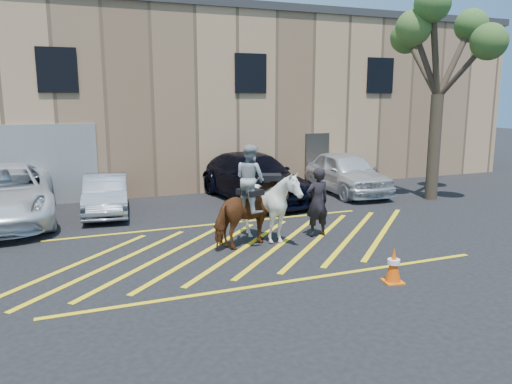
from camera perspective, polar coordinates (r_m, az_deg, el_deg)
name	(u,v)px	position (r m, az deg, el deg)	size (l,w,h in m)	color
ground	(240,245)	(12.83, -1.85, -6.03)	(90.00, 90.00, 0.00)	black
car_white_pickup	(2,194)	(16.71, -27.06, -0.22)	(2.85, 6.18, 1.72)	white
car_silver_sedan	(106,194)	(16.75, -16.80, -0.26)	(1.33, 3.81, 1.25)	gray
car_blue_suv	(253,177)	(18.16, -0.30, 1.72)	(2.33, 5.74, 1.67)	black
car_white_suv	(346,172)	(19.75, 10.23, 2.21)	(1.90, 4.73, 1.61)	silver
handler	(317,202)	(13.48, 7.02, -1.16)	(0.68, 0.45, 1.88)	black
warehouse	(151,98)	(23.90, -11.95, 10.49)	(32.42, 10.20, 7.30)	tan
hatching_zone	(244,248)	(12.56, -1.38, -6.38)	(12.60, 5.12, 0.01)	yellow
mounted_bay	(250,206)	(12.44, -0.67, -1.61)	(2.15, 1.56, 2.58)	brown
saddled_white	(270,205)	(12.87, 1.62, -1.55)	(2.07, 2.18, 1.91)	silver
traffic_cone	(394,265)	(10.60, 15.44, -8.06)	(0.44, 0.44, 0.73)	orange
tree	(441,39)	(19.23, 20.40, 16.10)	(3.99, 4.37, 7.31)	#443929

